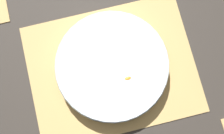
# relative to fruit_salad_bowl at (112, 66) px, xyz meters

# --- Properties ---
(ground_plane) EXTENTS (6.00, 6.00, 0.00)m
(ground_plane) POSITION_rel_fruit_salad_bowl_xyz_m (0.00, -0.00, -0.04)
(ground_plane) COLOR #2D2823
(bamboo_mat_center) EXTENTS (0.44, 0.34, 0.01)m
(bamboo_mat_center) POSITION_rel_fruit_salad_bowl_xyz_m (0.00, -0.00, -0.03)
(bamboo_mat_center) COLOR tan
(bamboo_mat_center) RESTS_ON ground_plane
(fruit_salad_bowl) EXTENTS (0.29, 0.29, 0.06)m
(fruit_salad_bowl) POSITION_rel_fruit_salad_bowl_xyz_m (0.00, 0.00, 0.00)
(fruit_salad_bowl) COLOR silver
(fruit_salad_bowl) RESTS_ON bamboo_mat_center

